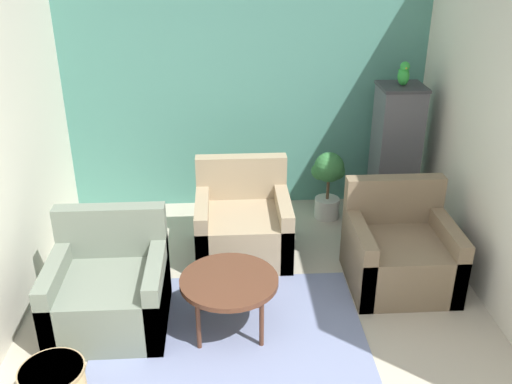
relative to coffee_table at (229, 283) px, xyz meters
The scene contains 10 objects.
wall_back_accent 2.47m from the coffee_table, 84.17° to the left, with size 3.89×0.06×2.75m.
wall_right 2.39m from the coffee_table, 11.70° to the left, with size 0.06×3.57×2.75m.
area_rug 0.41m from the coffee_table, 90.00° to the right, with size 2.07×1.39×0.01m.
coffee_table is the anchor object (origin of this frame).
armchair_left 0.94m from the coffee_table, behind, with size 0.87×0.83×0.87m.
armchair_right 1.59m from the coffee_table, 20.27° to the left, with size 0.87×0.83×0.87m.
armchair_middle 1.14m from the coffee_table, 82.50° to the left, with size 0.87×0.83×0.87m.
birdcage 2.45m from the coffee_table, 44.84° to the left, with size 0.54×0.54×1.46m.
parrot 2.70m from the coffee_table, 44.88° to the left, with size 0.11×0.20×0.24m.
potted_plant 2.10m from the coffee_table, 59.30° to the left, with size 0.35×0.32×0.74m.
Camera 1 is at (-0.25, -2.26, 2.88)m, focal length 40.00 mm.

